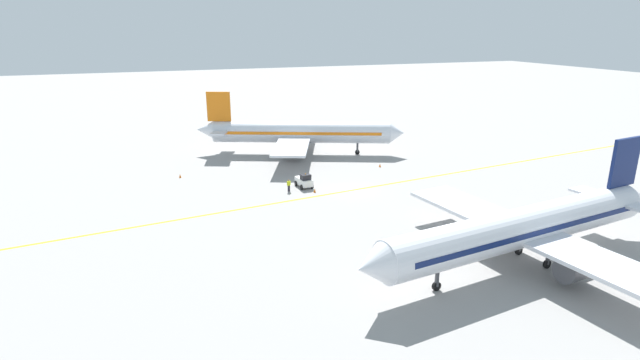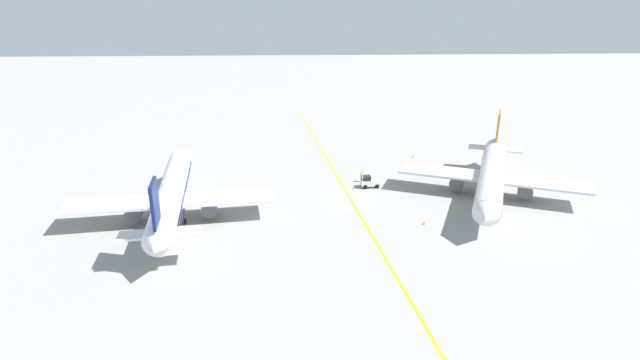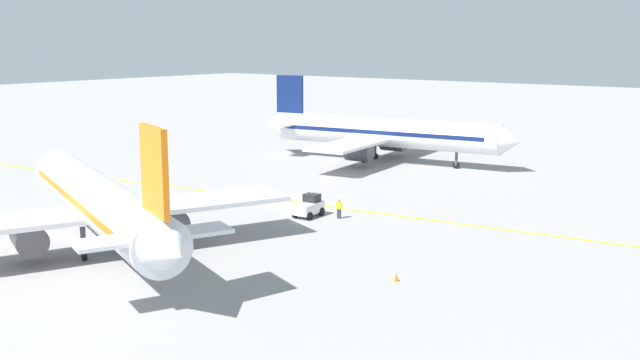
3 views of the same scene
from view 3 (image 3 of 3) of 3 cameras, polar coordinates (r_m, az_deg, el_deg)
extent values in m
plane|color=gray|center=(71.75, -2.47, -1.66)|extent=(400.00, 400.00, 0.00)
cube|color=yellow|center=(71.75, -2.47, -1.66)|extent=(14.40, 119.23, 0.01)
cylinder|color=silver|center=(56.78, -16.58, -1.47)|extent=(15.04, 29.02, 3.60)
cone|color=silver|center=(72.41, -19.56, 0.90)|extent=(4.09, 3.55, 3.42)
cone|color=silver|center=(41.23, -11.25, -5.31)|extent=(3.99, 3.96, 3.06)
cube|color=orange|center=(56.75, -16.59, -1.32)|extent=(13.91, 26.27, 0.50)
cube|color=silver|center=(55.97, -16.31, -2.38)|extent=(27.80, 15.73, 0.36)
cylinder|color=#4C4C51|center=(55.38, -21.28, -4.16)|extent=(3.28, 3.81, 2.20)
cylinder|color=#4C4C51|center=(57.56, -11.40, -3.08)|extent=(3.28, 3.81, 2.20)
cube|color=orange|center=(42.67, -12.52, 0.70)|extent=(1.90, 3.82, 5.00)
cube|color=silver|center=(43.96, -12.51, -4.22)|extent=(9.22, 5.73, 0.24)
cylinder|color=#4C4C51|center=(66.46, -18.40, -1.96)|extent=(0.36, 0.36, 2.00)
cylinder|color=black|center=(66.68, -18.35, -2.80)|extent=(0.57, 0.85, 0.80)
cylinder|color=#4C4C51|center=(55.09, -17.59, -4.46)|extent=(0.36, 0.36, 2.00)
cylinder|color=black|center=(55.35, -17.53, -5.46)|extent=(0.57, 0.85, 0.80)
cylinder|color=#4C4C51|center=(55.80, -14.37, -4.10)|extent=(0.36, 0.36, 2.00)
cylinder|color=black|center=(56.06, -14.33, -5.09)|extent=(0.57, 0.85, 0.80)
cylinder|color=silver|center=(94.61, 4.91, 3.64)|extent=(7.37, 30.21, 3.60)
cone|color=silver|center=(89.03, 14.41, 2.90)|extent=(3.70, 2.81, 3.42)
cone|color=silver|center=(102.61, -3.48, 4.37)|extent=(3.42, 3.36, 3.06)
cube|color=#0F1E51|center=(94.60, 4.92, 3.73)|extent=(7.03, 27.24, 0.50)
cube|color=silver|center=(95.13, 4.36, 3.25)|extent=(28.43, 8.70, 0.36)
cylinder|color=#4C4C51|center=(99.79, 5.60, 2.85)|extent=(2.59, 3.45, 2.20)
cylinder|color=#4C4C51|center=(90.86, 2.98, 2.12)|extent=(2.59, 3.45, 2.20)
cube|color=#0F1E51|center=(100.90, -2.31, 6.56)|extent=(0.86, 4.01, 5.00)
cube|color=silver|center=(100.98, -2.05, 4.34)|extent=(9.23, 3.52, 0.24)
cylinder|color=#4C4C51|center=(91.34, 10.35, 1.73)|extent=(0.36, 0.36, 2.00)
cylinder|color=black|center=(91.49, 10.33, 1.11)|extent=(0.38, 0.83, 0.80)
cylinder|color=#4C4C51|center=(97.21, 4.22, 2.41)|extent=(0.36, 0.36, 2.00)
cylinder|color=black|center=(97.36, 4.22, 1.83)|extent=(0.38, 0.83, 0.80)
cylinder|color=#4C4C51|center=(94.37, 3.38, 2.17)|extent=(0.36, 0.36, 2.00)
cylinder|color=black|center=(94.52, 3.37, 1.57)|extent=(0.38, 0.83, 0.80)
cube|color=white|center=(65.45, -0.89, -2.14)|extent=(3.12, 1.75, 0.90)
cube|color=black|center=(65.73, -0.63, -1.37)|extent=(1.20, 1.36, 0.70)
sphere|color=orange|center=(65.64, -0.63, -1.00)|extent=(0.16, 0.16, 0.16)
cylinder|color=black|center=(66.75, -0.97, -2.28)|extent=(0.72, 0.31, 0.70)
cylinder|color=black|center=(65.95, 0.12, -2.44)|extent=(0.72, 0.31, 0.70)
cylinder|color=black|center=(65.17, -1.91, -2.60)|extent=(0.72, 0.31, 0.70)
cylinder|color=black|center=(64.36, -0.80, -2.77)|extent=(0.72, 0.31, 0.70)
cylinder|color=#23232D|center=(64.96, 1.38, -2.58)|extent=(0.16, 0.16, 0.85)
cylinder|color=#23232D|center=(64.90, 1.55, -2.59)|extent=(0.16, 0.16, 0.85)
cube|color=#CCD819|center=(64.77, 1.47, -1.96)|extent=(0.32, 0.41, 0.60)
cylinder|color=#CCD819|center=(64.84, 1.27, -1.94)|extent=(0.10, 0.10, 0.55)
cylinder|color=#CCD819|center=(64.69, 1.67, -1.97)|extent=(0.10, 0.10, 0.55)
sphere|color=#9E7051|center=(64.68, 1.47, -1.60)|extent=(0.22, 0.22, 0.22)
cone|color=orange|center=(48.69, 5.83, -7.36)|extent=(0.32, 0.32, 0.55)
cone|color=orange|center=(71.67, -12.72, -1.70)|extent=(0.32, 0.32, 0.55)
cone|color=orange|center=(68.02, 0.16, -2.10)|extent=(0.32, 0.32, 0.55)
camera|label=1|loc=(113.50, 28.57, 12.38)|focal=28.00mm
camera|label=2|loc=(131.33, -25.27, 15.80)|focal=28.00mm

